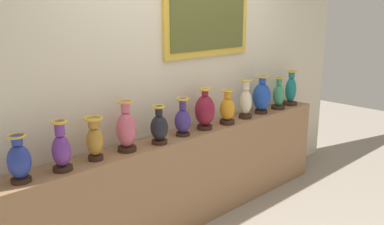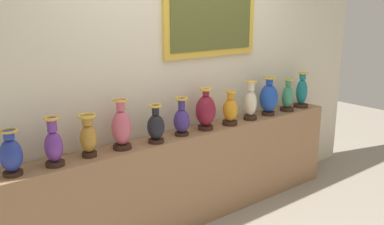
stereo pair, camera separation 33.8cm
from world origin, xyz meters
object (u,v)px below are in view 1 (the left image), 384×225
vase_teal (291,90)px  vase_indigo (183,120)px  vase_onyx (159,127)px  vase_ochre (95,139)px  vase_sapphire (262,96)px  vase_ivory (246,102)px  vase_cobalt (19,161)px  vase_violet (61,149)px  vase_burgundy (205,111)px  vase_rose (126,130)px  vase_amber (227,109)px  vase_jade (278,96)px

vase_teal → vase_indigo: bearing=-179.9°
vase_onyx → vase_ochre: bearing=176.5°
vase_indigo → vase_sapphire: 1.12m
vase_ivory → vase_sapphire: 0.27m
vase_ochre → vase_ivory: 1.70m
vase_ochre → vase_cobalt: bearing=-178.9°
vase_violet → vase_onyx: (0.84, -0.02, -0.01)m
vase_burgundy → vase_sapphire: bearing=-0.3°
vase_burgundy → vase_indigo: bearing=-179.5°
vase_rose → vase_onyx: 0.30m
vase_indigo → vase_burgundy: 0.28m
vase_rose → vase_burgundy: 0.86m
vase_violet → vase_teal: 2.80m
vase_violet → vase_amber: (1.69, -0.01, -0.01)m
vase_violet → vase_rose: bearing=2.1°
vase_cobalt → vase_teal: bearing=0.1°
vase_violet → vase_burgundy: (1.40, 0.01, 0.02)m
vase_violet → vase_sapphire: (2.25, 0.01, 0.03)m
vase_indigo → vase_amber: vase_indigo is taller
vase_cobalt → vase_indigo: (1.41, 0.00, -0.00)m
vase_burgundy → vase_sapphire: (0.84, -0.01, 0.01)m
vase_cobalt → vase_indigo: size_ratio=0.94×
vase_ochre → vase_burgundy: vase_burgundy is taller
vase_ochre → vase_amber: (1.42, -0.03, -0.02)m
vase_sapphire → vase_burgundy: bearing=179.7°
vase_ochre → vase_teal: bearing=-0.1°
vase_onyx → vase_sapphire: 1.40m
vase_rose → vase_sapphire: size_ratio=1.00×
vase_ivory → vase_jade: (0.56, -0.00, -0.02)m
vase_onyx → vase_jade: (1.69, 0.01, 0.01)m
vase_indigo → vase_amber: bearing=-2.2°
vase_amber → vase_teal: vase_teal is taller
vase_rose → vase_teal: size_ratio=1.02×
vase_jade → vase_teal: vase_teal is taller
vase_onyx → vase_jade: bearing=0.5°
vase_ochre → vase_rose: 0.28m
vase_amber → vase_sapphire: size_ratio=0.82×
vase_teal → vase_amber: bearing=-178.7°
vase_indigo → vase_ivory: (0.84, -0.01, 0.03)m
vase_cobalt → vase_indigo: bearing=0.1°
vase_ochre → vase_ivory: bearing=-0.7°
vase_rose → vase_jade: (1.99, -0.02, -0.03)m
vase_indigo → vase_cobalt: bearing=-179.9°
vase_violet → vase_ivory: 1.97m
vase_amber → vase_ivory: bearing=2.0°
vase_sapphire → vase_jade: size_ratio=1.15×
vase_sapphire → vase_teal: bearing=0.7°
vase_sapphire → vase_jade: bearing=-1.9°
vase_cobalt → vase_sapphire: 2.53m
vase_ivory → vase_indigo: bearing=179.2°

